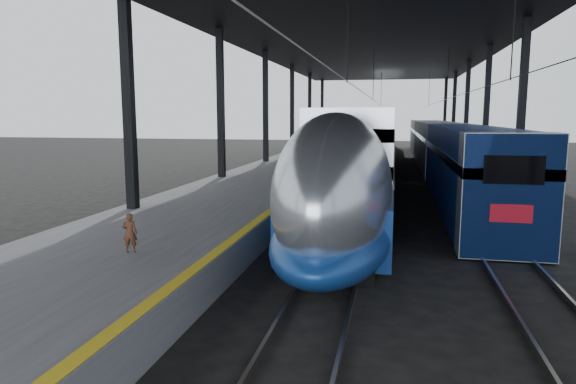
# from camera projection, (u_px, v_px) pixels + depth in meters

# --- Properties ---
(ground) EXTENTS (160.00, 160.00, 0.00)m
(ground) POSITION_uv_depth(u_px,v_px,m) (247.00, 289.00, 13.07)
(ground) COLOR black
(ground) RESTS_ON ground
(platform) EXTENTS (6.00, 80.00, 1.00)m
(platform) POSITION_uv_depth(u_px,v_px,m) (282.00, 176.00, 33.07)
(platform) COLOR #4C4C4F
(platform) RESTS_ON ground
(yellow_strip) EXTENTS (0.30, 80.00, 0.01)m
(yellow_strip) POSITION_uv_depth(u_px,v_px,m) (325.00, 169.00, 32.43)
(yellow_strip) COLOR gold
(yellow_strip) RESTS_ON platform
(rails) EXTENTS (6.52, 80.00, 0.16)m
(rails) POSITION_uv_depth(u_px,v_px,m) (408.00, 186.00, 31.52)
(rails) COLOR slate
(rails) RESTS_ON ground
(canopy) EXTENTS (18.00, 75.00, 9.47)m
(canopy) POSITION_uv_depth(u_px,v_px,m) (369.00, 36.00, 30.71)
(canopy) COLOR black
(canopy) RESTS_ON ground
(tgv_train) EXTENTS (3.24, 65.20, 4.64)m
(tgv_train) POSITION_uv_depth(u_px,v_px,m) (374.00, 144.00, 40.90)
(tgv_train) COLOR silver
(tgv_train) RESTS_ON ground
(second_train) EXTENTS (2.82, 56.05, 3.89)m
(second_train) POSITION_uv_depth(u_px,v_px,m) (438.00, 146.00, 41.45)
(second_train) COLOR navy
(second_train) RESTS_ON ground
(child) EXTENTS (0.41, 0.33, 0.99)m
(child) POSITION_uv_depth(u_px,v_px,m) (130.00, 233.00, 12.76)
(child) COLOR #552E1C
(child) RESTS_ON platform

